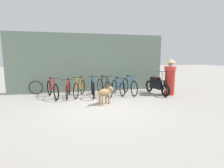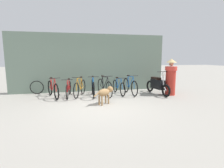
{
  "view_description": "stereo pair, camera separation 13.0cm",
  "coord_description": "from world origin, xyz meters",
  "views": [
    {
      "loc": [
        -0.98,
        -5.82,
        1.73
      ],
      "look_at": [
        0.67,
        1.06,
        0.65
      ],
      "focal_mm": 28.0,
      "sensor_mm": 36.0,
      "label": 1
    },
    {
      "loc": [
        -0.86,
        -5.85,
        1.73
      ],
      "look_at": [
        0.67,
        1.06,
        0.65
      ],
      "focal_mm": 28.0,
      "sensor_mm": 36.0,
      "label": 2
    }
  ],
  "objects": [
    {
      "name": "person_in_robes",
      "position": [
        3.51,
        1.37,
        0.85
      ],
      "size": [
        0.61,
        0.61,
        1.67
      ],
      "rotation": [
        0.0,
        0.0,
        2.97
      ],
      "color": "#B72D23",
      "rests_on": "ground"
    },
    {
      "name": "ground_plane",
      "position": [
        0.0,
        0.0,
        0.0
      ],
      "size": [
        60.0,
        60.0,
        0.0
      ],
      "primitive_type": "plane",
      "color": "#9E998E"
    },
    {
      "name": "bicycle_2",
      "position": [
        -0.6,
        2.01,
        0.37
      ],
      "size": [
        0.64,
        1.59,
        0.89
      ],
      "rotation": [
        0.0,
        0.0,
        -1.92
      ],
      "color": "black",
      "rests_on": "ground"
    },
    {
      "name": "shop_wall_back",
      "position": [
        0.0,
        3.14,
        1.45
      ],
      "size": [
        7.82,
        0.2,
        2.9
      ],
      "color": "slate",
      "rests_on": "ground"
    },
    {
      "name": "bicycle_6",
      "position": [
        1.74,
        1.94,
        0.38
      ],
      "size": [
        0.46,
        1.74,
        0.92
      ],
      "rotation": [
        0.0,
        0.0,
        -1.5
      ],
      "color": "black",
      "rests_on": "ground"
    },
    {
      "name": "motorcycle",
      "position": [
        3.0,
        1.63,
        0.44
      ],
      "size": [
        0.58,
        1.86,
        1.11
      ],
      "rotation": [
        0.0,
        0.0,
        -1.43
      ],
      "color": "black",
      "rests_on": "ground"
    },
    {
      "name": "bicycle_5",
      "position": [
        1.21,
        2.05,
        0.34
      ],
      "size": [
        0.46,
        1.67,
        0.82
      ],
      "rotation": [
        0.0,
        0.0,
        -1.48
      ],
      "color": "black",
      "rests_on": "ground"
    },
    {
      "name": "bicycle_3",
      "position": [
        -0.02,
        1.87,
        0.38
      ],
      "size": [
        0.46,
        1.7,
        0.93
      ],
      "rotation": [
        0.0,
        0.0,
        -1.63
      ],
      "color": "black",
      "rests_on": "ground"
    },
    {
      "name": "stray_dog",
      "position": [
        0.28,
        0.43,
        0.44
      ],
      "size": [
        0.86,
        0.65,
        0.64
      ],
      "rotation": [
        0.0,
        0.0,
        0.61
      ],
      "color": "#997247",
      "rests_on": "ground"
    },
    {
      "name": "spare_tire_left",
      "position": [
        -2.58,
        2.89,
        0.32
      ],
      "size": [
        0.64,
        0.08,
        0.64
      ],
      "rotation": [
        0.0,
        0.0,
        -0.06
      ],
      "color": "black",
      "rests_on": "ground"
    },
    {
      "name": "bicycle_0",
      "position": [
        -1.75,
        2.0,
        0.36
      ],
      "size": [
        0.68,
        1.68,
        0.89
      ],
      "rotation": [
        0.0,
        0.0,
        -1.22
      ],
      "color": "black",
      "rests_on": "ground"
    },
    {
      "name": "bicycle_4",
      "position": [
        0.5,
        1.87,
        0.39
      ],
      "size": [
        0.5,
        1.75,
        0.93
      ],
      "rotation": [
        0.0,
        0.0,
        -1.37
      ],
      "color": "black",
      "rests_on": "ground"
    },
    {
      "name": "bicycle_1",
      "position": [
        -1.09,
        1.94,
        0.34
      ],
      "size": [
        0.46,
        1.71,
        0.82
      ],
      "rotation": [
        0.0,
        0.0,
        -1.66
      ],
      "color": "black",
      "rests_on": "ground"
    }
  ]
}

